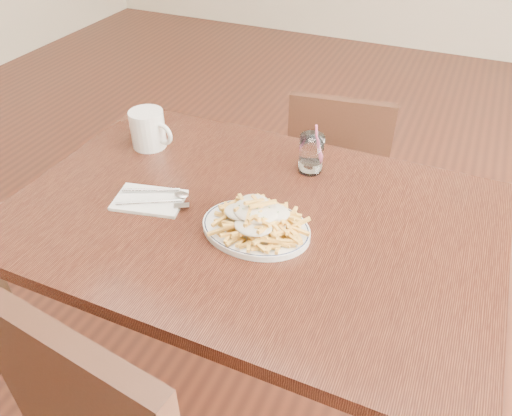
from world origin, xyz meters
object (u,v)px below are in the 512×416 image
at_px(table, 251,236).
at_px(water_glass, 311,156).
at_px(loaded_fries, 256,214).
at_px(fries_plate, 256,228).
at_px(chair_far, 338,171).
at_px(coffee_mug, 149,129).

distance_m(table, water_glass, 0.28).
bearing_deg(loaded_fries, fries_plate, -26.57).
height_order(fries_plate, water_glass, water_glass).
bearing_deg(water_glass, fries_plate, -95.93).
bearing_deg(chair_far, coffee_mug, -129.27).
bearing_deg(coffee_mug, table, -23.37).
height_order(loaded_fries, water_glass, water_glass).
relative_size(fries_plate, water_glass, 1.80).
bearing_deg(coffee_mug, water_glass, 7.87).
bearing_deg(table, coffee_mug, 156.63).
bearing_deg(fries_plate, water_glass, 84.07).
distance_m(water_glass, coffee_mug, 0.49).
bearing_deg(water_glass, chair_far, 93.70).
bearing_deg(fries_plate, coffee_mug, 152.26).
height_order(fries_plate, coffee_mug, coffee_mug).
height_order(table, loaded_fries, loaded_fries).
bearing_deg(loaded_fries, chair_far, 89.98).
xyz_separation_m(fries_plate, coffee_mug, (-0.45, 0.24, 0.05)).
distance_m(fries_plate, loaded_fries, 0.04).
height_order(chair_far, loaded_fries, loaded_fries).
bearing_deg(loaded_fries, water_glass, 84.07).
distance_m(chair_far, fries_plate, 0.85).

